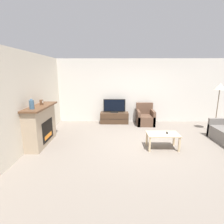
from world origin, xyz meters
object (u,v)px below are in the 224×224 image
at_px(remote, 167,133).
at_px(coffee_table, 163,136).
at_px(mantel_vase_left, 32,104).
at_px(fireplace, 41,125).
at_px(armchair, 145,118).
at_px(tv, 114,106).
at_px(tv_stand, 114,118).
at_px(mantel_clock, 41,102).
at_px(floor_lamp, 220,89).

bearing_deg(remote, coffee_table, -151.14).
bearing_deg(mantel_vase_left, fireplace, 92.07).
bearing_deg(coffee_table, armchair, 92.02).
relative_size(tv, armchair, 1.05).
bearing_deg(armchair, coffee_table, -87.98).
bearing_deg(tv_stand, fireplace, -134.22).
xyz_separation_m(mantel_clock, remote, (3.68, -0.41, -0.80)).
bearing_deg(tv, remote, -59.40).
xyz_separation_m(coffee_table, floor_lamp, (2.31, 1.47, 1.17)).
relative_size(coffee_table, remote, 5.72).
xyz_separation_m(mantel_vase_left, tv_stand, (2.19, 2.74, -1.07)).
bearing_deg(tv_stand, armchair, -8.41).
relative_size(tv, floor_lamp, 0.52).
height_order(armchair, remote, armchair).
bearing_deg(tv_stand, tv, -90.00).
height_order(mantel_clock, armchair, mantel_clock).
bearing_deg(tv, mantel_clock, -136.06).
distance_m(fireplace, remote, 3.71).
distance_m(fireplace, floor_lamp, 6.07).
bearing_deg(floor_lamp, remote, -146.73).
xyz_separation_m(fireplace, mantel_clock, (0.02, 0.16, 0.66)).
bearing_deg(tv, armchair, -8.32).
distance_m(mantel_clock, floor_lamp, 5.96).
bearing_deg(floor_lamp, fireplace, -168.72).
bearing_deg(mantel_clock, floor_lamp, 9.83).
height_order(mantel_clock, floor_lamp, floor_lamp).
height_order(fireplace, tv, fireplace).
xyz_separation_m(mantel_vase_left, remote, (3.68, 0.21, -0.85)).
bearing_deg(mantel_vase_left, remote, 3.30).
height_order(tv, floor_lamp, floor_lamp).
bearing_deg(armchair, tv, 171.68).
relative_size(tv, coffee_table, 1.04).
relative_size(mantel_clock, tv_stand, 0.13).
bearing_deg(tv_stand, mantel_clock, -136.03).
distance_m(mantel_clock, coffee_table, 3.69).
bearing_deg(tv, fireplace, -134.24).
height_order(mantel_clock, tv_stand, mantel_clock).
height_order(mantel_clock, tv, mantel_clock).
xyz_separation_m(mantel_clock, tv, (2.19, 2.11, -0.52)).
xyz_separation_m(fireplace, coffee_table, (3.57, -0.30, -0.22)).
relative_size(mantel_clock, coffee_table, 0.17).
xyz_separation_m(tv, remote, (1.49, -2.52, -0.28)).
relative_size(tv_stand, floor_lamp, 0.67).
height_order(tv_stand, armchair, armchair).
height_order(mantel_vase_left, coffee_table, mantel_vase_left).
bearing_deg(remote, mantel_clock, -176.62).
bearing_deg(remote, floor_lamp, 43.07).
relative_size(coffee_table, floor_lamp, 0.50).
distance_m(remote, floor_lamp, 2.83).
xyz_separation_m(tv, floor_lamp, (3.67, -1.09, 0.82)).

